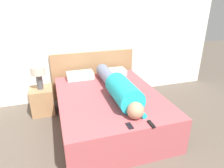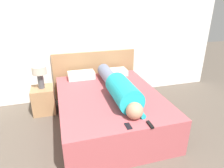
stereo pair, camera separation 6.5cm
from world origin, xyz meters
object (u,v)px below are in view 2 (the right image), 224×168
person_lying (119,88)px  cell_phone (128,126)px  table_lamp (40,73)px  tv_remote (150,125)px  nightstand (44,100)px  bed (109,109)px  pillow_near_headboard (81,75)px  pillow_second (115,72)px

person_lying → cell_phone: size_ratio=13.85×
table_lamp → tv_remote: bearing=-52.0°
nightstand → cell_phone: cell_phone is taller
table_lamp → tv_remote: 2.19m
cell_phone → person_lying: bearing=80.2°
nightstand → person_lying: (1.21, -0.86, 0.47)m
tv_remote → bed: bearing=104.5°
bed → cell_phone: cell_phone is taller
bed → table_lamp: table_lamp is taller
nightstand → tv_remote: tv_remote is taller
table_lamp → person_lying: bearing=-35.2°
pillow_near_headboard → cell_phone: 1.82m
pillow_near_headboard → pillow_second: 0.69m
person_lying → pillow_near_headboard: bearing=115.3°
bed → tv_remote: 1.06m
tv_remote → pillow_near_headboard: bearing=107.8°
table_lamp → pillow_second: bearing=4.8°
person_lying → tv_remote: bearing=-81.5°
pillow_near_headboard → pillow_second: (0.69, 0.00, -0.01)m
bed → table_lamp: (-1.09, 0.74, 0.51)m
tv_remote → cell_phone: tv_remote is taller
pillow_near_headboard → cell_phone: size_ratio=3.93×
pillow_second → tv_remote: (-0.10, -1.84, -0.05)m
person_lying → bed: bearing=136.8°
bed → cell_phone: 0.97m
pillow_near_headboard → tv_remote: 1.93m
table_lamp → cell_phone: 2.00m
nightstand → pillow_near_headboard: pillow_near_headboard is taller
pillow_near_headboard → pillow_second: bearing=0.0°
table_lamp → cell_phone: table_lamp is taller
cell_phone → bed: bearing=89.0°
table_lamp → tv_remote: (1.34, -1.72, -0.22)m
person_lying → pillow_near_headboard: size_ratio=3.52×
person_lying → pillow_second: 1.01m
pillow_near_headboard → cell_phone: pillow_near_headboard is taller
tv_remote → cell_phone: size_ratio=1.15×
pillow_near_headboard → pillow_second: size_ratio=1.05×
pillow_second → person_lying: bearing=-103.1°
nightstand → pillow_near_headboard: bearing=9.1°
tv_remote → cell_phone: 0.27m
bed → person_lying: size_ratio=1.16×
table_lamp → pillow_second: table_lamp is taller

